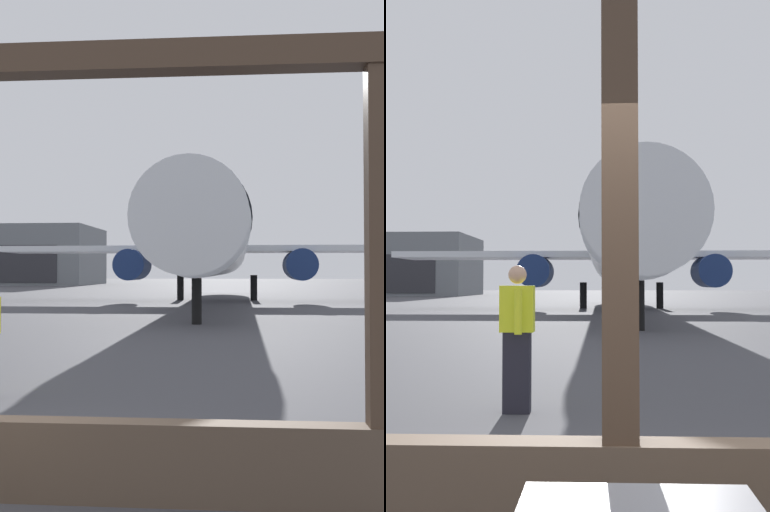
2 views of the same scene
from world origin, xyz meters
The scene contains 5 objects.
ground_plane centered at (0.00, 40.00, 0.00)m, with size 220.00×220.00×0.00m, color #424247.
window_frame centered at (0.00, 0.00, 1.33)m, with size 7.80×0.24×3.77m.
airplane centered at (1.12, 31.06, 3.57)m, with size 27.19×36.37×10.53m.
ground_crew_worker centered at (-1.11, 3.80, 0.90)m, with size 0.40×0.56×1.74m.
distant_hangar centered at (-27.76, 78.88, 4.07)m, with size 19.46×15.89×8.14m.
Camera 2 is at (-0.10, -3.33, 1.51)m, focal length 42.20 mm.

